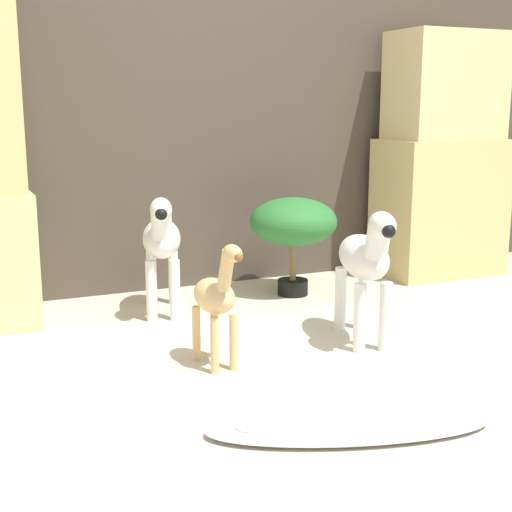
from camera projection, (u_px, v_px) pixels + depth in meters
ground_plane at (368, 386)px, 2.61m from camera, size 14.00×14.00×0.00m
wall_back at (206, 88)px, 3.90m from camera, size 6.40×0.08×2.20m
rock_pillar_right at (441, 164)px, 4.23m from camera, size 0.72×0.44×1.42m
zebra_right at (366, 261)px, 3.01m from camera, size 0.28×0.55×0.60m
zebra_left at (162, 241)px, 3.43m from camera, size 0.29×0.55×0.60m
giraffe_figurine at (216, 298)px, 2.75m from camera, size 0.16×0.34×0.51m
potted_palm_front at (293, 224)px, 3.79m from camera, size 0.46×0.46×0.53m
surfboard at (346, 425)px, 2.24m from camera, size 0.95×0.54×0.08m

